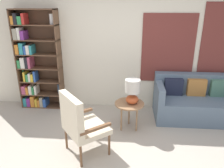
% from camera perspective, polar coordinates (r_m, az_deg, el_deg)
% --- Properties ---
extents(ground_plane, '(14.00, 14.00, 0.00)m').
position_cam_1_polar(ground_plane, '(3.32, -0.07, -21.01)').
color(ground_plane, '#B2A899').
extents(wall_back, '(6.40, 0.08, 2.70)m').
position_cam_1_polar(wall_back, '(4.58, 2.87, 9.93)').
color(wall_back, silver).
rests_on(wall_back, ground_plane).
extents(bookshelf, '(0.91, 0.30, 2.08)m').
position_cam_1_polar(bookshelf, '(4.91, -19.67, 4.96)').
color(bookshelf, brown).
rests_on(bookshelf, ground_plane).
extents(armchair, '(0.81, 0.81, 1.00)m').
position_cam_1_polar(armchair, '(3.26, -8.61, -9.65)').
color(armchair, brown).
rests_on(armchair, ground_plane).
extents(couch, '(1.62, 0.81, 0.85)m').
position_cam_1_polar(couch, '(4.69, 21.07, -4.32)').
color(couch, slate).
rests_on(couch, ground_plane).
extents(side_table, '(0.53, 0.53, 0.52)m').
position_cam_1_polar(side_table, '(3.93, 4.56, -5.69)').
color(side_table, '#99704C').
rests_on(side_table, ground_plane).
extents(table_lamp, '(0.27, 0.27, 0.45)m').
position_cam_1_polar(table_lamp, '(3.80, 5.37, -1.69)').
color(table_lamp, '#C65128').
rests_on(table_lamp, side_table).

